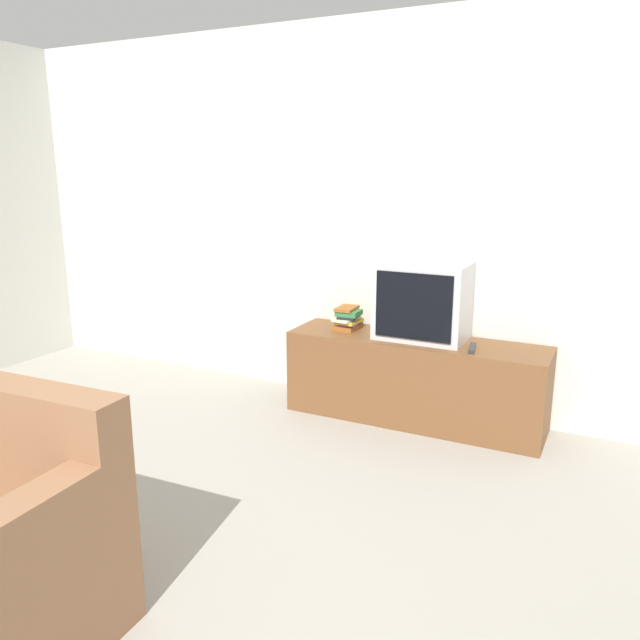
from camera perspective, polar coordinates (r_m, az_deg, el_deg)
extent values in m
cube|color=silver|center=(4.34, 5.05, 9.26)|extent=(9.00, 0.06, 2.60)
cube|color=brown|center=(4.17, 8.64, -5.44)|extent=(1.68, 0.44, 0.56)
cube|color=silver|center=(4.05, 9.37, 1.74)|extent=(0.57, 0.36, 0.50)
cube|color=black|center=(3.88, 8.54, 1.22)|extent=(0.49, 0.01, 0.42)
cube|color=#8C6042|center=(2.30, -25.02, -22.31)|extent=(0.18, 0.87, 0.68)
cube|color=#995623|center=(4.29, 2.54, -0.62)|extent=(0.15, 0.21, 0.03)
cube|color=#7A3884|center=(4.27, 2.74, -0.35)|extent=(0.12, 0.15, 0.02)
cube|color=gold|center=(4.26, 2.70, -0.10)|extent=(0.14, 0.19, 0.02)
cube|color=silver|center=(4.26, 2.42, 0.12)|extent=(0.14, 0.21, 0.02)
cube|color=black|center=(4.25, 2.62, 0.33)|extent=(0.14, 0.17, 0.02)
cube|color=#2D753D|center=(4.24, 2.66, 0.66)|extent=(0.16, 0.15, 0.03)
cube|color=#995623|center=(4.25, 2.46, 1.07)|extent=(0.13, 0.19, 0.02)
cube|color=#2D2D2D|center=(3.91, 13.75, -2.51)|extent=(0.07, 0.19, 0.02)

